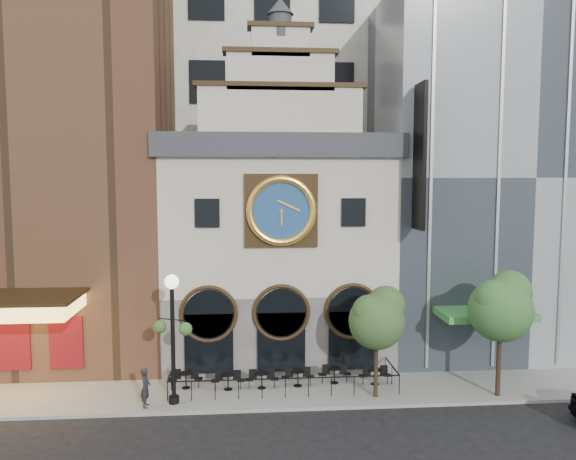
# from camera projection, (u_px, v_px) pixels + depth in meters

# --- Properties ---
(ground) EXTENTS (120.00, 120.00, 0.00)m
(ground) POSITION_uv_depth(u_px,v_px,m) (287.00, 412.00, 24.42)
(ground) COLOR black
(ground) RESTS_ON ground
(sidewalk) EXTENTS (44.00, 5.00, 0.15)m
(sidewalk) POSITION_uv_depth(u_px,v_px,m) (283.00, 389.00, 26.89)
(sidewalk) COLOR gray
(sidewalk) RESTS_ON ground
(clock_building) EXTENTS (12.60, 8.78, 18.65)m
(clock_building) POSITION_uv_depth(u_px,v_px,m) (277.00, 239.00, 31.55)
(clock_building) COLOR #605E5B
(clock_building) RESTS_ON ground
(theater_building) EXTENTS (14.00, 15.60, 25.00)m
(theater_building) POSITION_uv_depth(u_px,v_px,m) (48.00, 135.00, 32.09)
(theater_building) COLOR brown
(theater_building) RESTS_ON ground
(retail_building) EXTENTS (14.00, 14.40, 20.00)m
(retail_building) POSITION_uv_depth(u_px,v_px,m) (486.00, 178.00, 34.38)
(retail_building) COLOR gray
(retail_building) RESTS_ON ground
(office_tower) EXTENTS (20.00, 16.00, 40.00)m
(office_tower) POSITION_uv_depth(u_px,v_px,m) (267.00, 47.00, 42.37)
(office_tower) COLOR silver
(office_tower) RESTS_ON ground
(cafe_railing) EXTENTS (10.60, 2.60, 0.90)m
(cafe_railing) POSITION_uv_depth(u_px,v_px,m) (283.00, 378.00, 26.84)
(cafe_railing) COLOR black
(cafe_railing) RESTS_ON sidewalk
(bistro_0) EXTENTS (1.58, 0.68, 0.90)m
(bistro_0) POSITION_uv_depth(u_px,v_px,m) (186.00, 379.00, 26.71)
(bistro_0) COLOR black
(bistro_0) RESTS_ON sidewalk
(bistro_1) EXTENTS (1.58, 0.68, 0.90)m
(bistro_1) POSITION_uv_depth(u_px,v_px,m) (228.00, 380.00, 26.52)
(bistro_1) COLOR black
(bistro_1) RESTS_ON sidewalk
(bistro_2) EXTENTS (1.58, 0.68, 0.90)m
(bistro_2) POSITION_uv_depth(u_px,v_px,m) (262.00, 379.00, 26.69)
(bistro_2) COLOR black
(bistro_2) RESTS_ON sidewalk
(bistro_3) EXTENTS (1.58, 0.68, 0.90)m
(bistro_3) POSITION_uv_depth(u_px,v_px,m) (298.00, 377.00, 26.97)
(bistro_3) COLOR black
(bistro_3) RESTS_ON sidewalk
(bistro_4) EXTENTS (1.58, 0.68, 0.90)m
(bistro_4) POSITION_uv_depth(u_px,v_px,m) (334.00, 374.00, 27.37)
(bistro_4) COLOR black
(bistro_4) RESTS_ON sidewalk
(bistro_5) EXTENTS (1.58, 0.68, 0.90)m
(bistro_5) POSITION_uv_depth(u_px,v_px,m) (375.00, 375.00, 27.18)
(bistro_5) COLOR black
(bistro_5) RESTS_ON sidewalk
(pedestrian) EXTENTS (0.42, 0.64, 1.74)m
(pedestrian) POSITION_uv_depth(u_px,v_px,m) (146.00, 387.00, 24.51)
(pedestrian) COLOR black
(pedestrian) RESTS_ON sidewalk
(lamppost) EXTENTS (1.77, 1.06, 5.80)m
(lamppost) POSITION_uv_depth(u_px,v_px,m) (173.00, 324.00, 24.65)
(lamppost) COLOR black
(lamppost) RESTS_ON sidewalk
(tree_left) EXTENTS (2.64, 2.54, 5.09)m
(tree_left) POSITION_uv_depth(u_px,v_px,m) (378.00, 317.00, 25.41)
(tree_left) COLOR #382619
(tree_left) RESTS_ON sidewalk
(tree_right) EXTENTS (3.00, 2.89, 5.78)m
(tree_right) POSITION_uv_depth(u_px,v_px,m) (501.00, 305.00, 25.52)
(tree_right) COLOR #382619
(tree_right) RESTS_ON sidewalk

